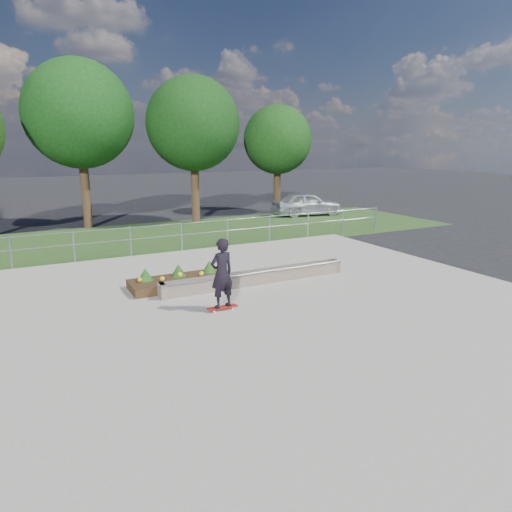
{
  "coord_description": "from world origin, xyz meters",
  "views": [
    {
      "loc": [
        -5.57,
        -9.57,
        4.12
      ],
      "look_at": [
        0.2,
        1.5,
        1.1
      ],
      "focal_mm": 32.0,
      "sensor_mm": 36.0,
      "label": 1
    }
  ],
  "objects_px": {
    "grind_ledge": "(257,277)",
    "skateboarder": "(222,274)",
    "planter_bed": "(181,280)",
    "parked_car": "(307,204)"
  },
  "relations": [
    {
      "from": "grind_ledge",
      "to": "planter_bed",
      "type": "relative_size",
      "value": 2.0
    },
    {
      "from": "grind_ledge",
      "to": "parked_car",
      "type": "xyz_separation_m",
      "value": [
        9.31,
        11.26,
        0.45
      ]
    },
    {
      "from": "grind_ledge",
      "to": "planter_bed",
      "type": "xyz_separation_m",
      "value": [
        -2.1,
        0.87,
        -0.02
      ]
    },
    {
      "from": "planter_bed",
      "to": "skateboarder",
      "type": "relative_size",
      "value": 1.62
    },
    {
      "from": "skateboarder",
      "to": "grind_ledge",
      "type": "bearing_deg",
      "value": 41.49
    },
    {
      "from": "grind_ledge",
      "to": "skateboarder",
      "type": "relative_size",
      "value": 3.23
    },
    {
      "from": "skateboarder",
      "to": "parked_car",
      "type": "bearing_deg",
      "value": 49.14
    },
    {
      "from": "grind_ledge",
      "to": "planter_bed",
      "type": "height_order",
      "value": "planter_bed"
    },
    {
      "from": "grind_ledge",
      "to": "skateboarder",
      "type": "distance_m",
      "value": 2.56
    },
    {
      "from": "planter_bed",
      "to": "parked_car",
      "type": "relative_size",
      "value": 0.72
    }
  ]
}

